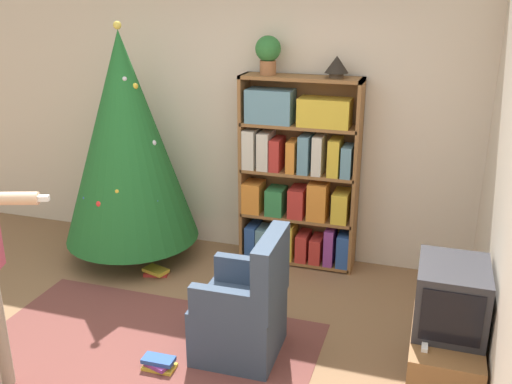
{
  "coord_description": "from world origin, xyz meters",
  "views": [
    {
      "loc": [
        1.49,
        -2.67,
        2.42
      ],
      "look_at": [
        0.31,
        1.02,
        1.05
      ],
      "focal_mm": 40.0,
      "sensor_mm": 36.0,
      "label": 1
    }
  ],
  "objects": [
    {
      "name": "book_pile_near_tree",
      "position": [
        -0.77,
        1.43,
        0.03
      ],
      "size": [
        0.25,
        0.19,
        0.06
      ],
      "color": "#B22D28",
      "rests_on": "ground_plane"
    },
    {
      "name": "armchair",
      "position": [
        0.37,
        0.57,
        0.32
      ],
      "size": [
        0.58,
        0.57,
        0.92
      ],
      "rotation": [
        0.0,
        0.0,
        -1.55
      ],
      "color": "#334256",
      "rests_on": "ground_plane"
    },
    {
      "name": "game_remote",
      "position": [
        1.56,
        0.33,
        0.47
      ],
      "size": [
        0.04,
        0.12,
        0.02
      ],
      "color": "white",
      "rests_on": "tv_stand"
    },
    {
      "name": "christmas_tree",
      "position": [
        -1.14,
        1.7,
        1.16
      ],
      "size": [
        1.23,
        1.23,
        2.18
      ],
      "color": "#4C3323",
      "rests_on": "ground_plane"
    },
    {
      "name": "wall_back",
      "position": [
        0.0,
        2.31,
        1.3
      ],
      "size": [
        8.0,
        0.1,
        2.6
      ],
      "color": "beige",
      "rests_on": "ground_plane"
    },
    {
      "name": "tv_stand",
      "position": [
        1.69,
        0.6,
        0.23
      ],
      "size": [
        0.42,
        0.88,
        0.45
      ],
      "color": "brown",
      "rests_on": "ground_plane"
    },
    {
      "name": "potted_plant",
      "position": [
        0.07,
        2.1,
        1.93
      ],
      "size": [
        0.22,
        0.22,
        0.33
      ],
      "color": "#935B38",
      "rests_on": "bookshelf"
    },
    {
      "name": "television",
      "position": [
        1.69,
        0.59,
        0.66
      ],
      "size": [
        0.42,
        0.51,
        0.42
      ],
      "color": "#28282D",
      "rests_on": "tv_stand"
    },
    {
      "name": "book_pile_by_chair",
      "position": [
        -0.13,
        0.22,
        0.04
      ],
      "size": [
        0.23,
        0.16,
        0.08
      ],
      "color": "gold",
      "rests_on": "ground_plane"
    },
    {
      "name": "table_lamp",
      "position": [
        0.66,
        2.1,
        1.84
      ],
      "size": [
        0.2,
        0.2,
        0.18
      ],
      "color": "#473828",
      "rests_on": "bookshelf"
    },
    {
      "name": "area_rug",
      "position": [
        -0.33,
        0.13,
        0.0
      ],
      "size": [
        2.41,
        1.94,
        0.01
      ],
      "color": "brown",
      "rests_on": "ground_plane"
    },
    {
      "name": "bookshelf",
      "position": [
        0.35,
        2.09,
        0.84
      ],
      "size": [
        1.06,
        0.29,
        1.74
      ],
      "color": "brown",
      "rests_on": "ground_plane"
    }
  ]
}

